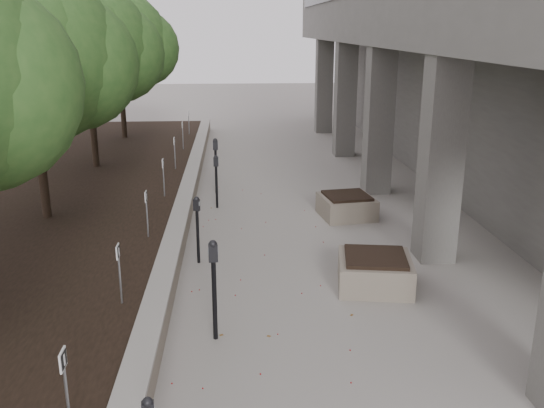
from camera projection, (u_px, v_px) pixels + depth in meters
name	position (u px, v px, depth m)	size (l,w,h in m)	color
retaining_wall	(184.00, 207.00, 14.37)	(0.39, 26.00, 0.50)	gray
planting_bed	(31.00, 212.00, 14.16)	(7.00, 26.00, 0.40)	black
crabapple_tree_3	(33.00, 94.00, 12.40)	(4.60, 4.00, 5.44)	#2A521F
crabapple_tree_4	(88.00, 76.00, 17.18)	(4.60, 4.00, 5.44)	#2A521F
crabapple_tree_5	(120.00, 65.00, 21.96)	(4.60, 4.00, 5.44)	#2A521F
parking_sign_2	(67.00, 392.00, 6.04)	(0.04, 0.22, 0.96)	black
parking_sign_3	(120.00, 274.00, 8.90)	(0.04, 0.22, 0.96)	black
parking_sign_4	(147.00, 214.00, 11.77)	(0.04, 0.22, 0.96)	black
parking_sign_5	(164.00, 178.00, 14.64)	(0.04, 0.22, 0.96)	black
parking_sign_6	(175.00, 153.00, 17.50)	(0.04, 0.22, 0.96)	black
parking_sign_7	(183.00, 135.00, 20.37)	(0.04, 0.22, 0.96)	black
parking_sign_8	(189.00, 122.00, 23.24)	(0.04, 0.22, 0.96)	black
parking_meter_2	(214.00, 290.00, 8.57)	(0.16, 0.11, 1.57)	black
parking_meter_3	(198.00, 230.00, 11.44)	(0.14, 0.10, 1.37)	black
parking_meter_4	(217.00, 182.00, 15.00)	(0.14, 0.10, 1.39)	black
parking_meter_5	(216.00, 166.00, 16.29)	(0.15, 0.11, 1.57)	black
planter_front	(375.00, 271.00, 10.49)	(1.28, 1.28, 0.60)	gray
planter_back	(347.00, 206.00, 14.38)	(1.23, 1.23, 0.57)	gray
berry_scatter	(263.00, 282.00, 10.73)	(3.30, 14.10, 0.02)	#950A0D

